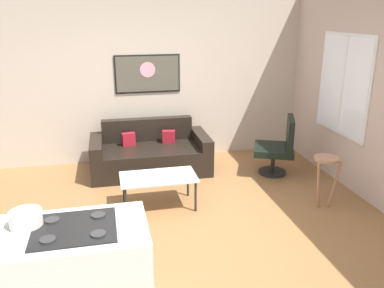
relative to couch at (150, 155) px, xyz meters
name	(u,v)px	position (x,y,z in m)	size (l,w,h in m)	color
ground	(176,228)	(0.07, -1.81, -0.28)	(6.40, 6.40, 0.04)	olive
back_wall	(147,76)	(0.07, 0.61, 1.14)	(6.40, 0.05, 2.80)	#BDAD9A
right_wall	(373,94)	(2.69, -1.51, 1.14)	(0.05, 6.40, 2.80)	#C2A89A
couch	(150,155)	(0.00, 0.00, 0.00)	(1.82, 0.94, 0.76)	black
coffee_table	(158,179)	(-0.05, -1.26, 0.12)	(0.96, 0.54, 0.42)	silver
armchair	(279,147)	(1.90, -0.57, 0.18)	(0.77, 0.78, 0.90)	black
bar_stool	(325,169)	(2.02, -1.69, 0.25)	(0.36, 0.35, 0.66)	#A47153
kitchen_counter	(39,285)	(-1.23, -3.20, 0.19)	(1.65, 0.69, 0.91)	silver
mixing_bowl	(26,219)	(-1.27, -3.09, 0.69)	(0.24, 0.24, 0.12)	silver
wall_painting	(148,74)	(0.07, 0.57, 1.18)	(1.06, 0.03, 0.61)	black
window	(343,85)	(2.65, -0.91, 1.15)	(0.03, 1.21, 1.42)	silver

